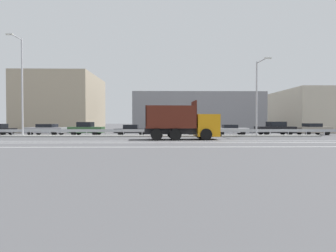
{
  "coord_description": "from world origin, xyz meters",
  "views": [
    {
      "loc": [
        0.34,
        -25.42,
        1.67
      ],
      "look_at": [
        0.78,
        0.66,
        1.21
      ],
      "focal_mm": 28.0,
      "sensor_mm": 36.0,
      "label": 1
    }
  ],
  "objects_px": {
    "median_road_sign": "(214,127)",
    "parked_car_3": "(86,129)",
    "dump_truck": "(190,126)",
    "parked_car_4": "(132,130)",
    "street_lamp_1": "(258,94)",
    "parked_car_7": "(275,128)",
    "street_lamp_0": "(21,83)",
    "parked_car_6": "(231,130)",
    "parked_car_5": "(181,129)",
    "parked_car_8": "(313,129)",
    "parked_car_2": "(46,129)"
  },
  "relations": [
    {
      "from": "median_road_sign",
      "to": "parked_car_8",
      "type": "relative_size",
      "value": 0.52
    },
    {
      "from": "parked_car_4",
      "to": "parked_car_8",
      "type": "bearing_deg",
      "value": 90.65
    },
    {
      "from": "parked_car_3",
      "to": "parked_car_4",
      "type": "height_order",
      "value": "parked_car_3"
    },
    {
      "from": "parked_car_3",
      "to": "parked_car_5",
      "type": "relative_size",
      "value": 0.96
    },
    {
      "from": "parked_car_5",
      "to": "median_road_sign",
      "type": "bearing_deg",
      "value": -139.26
    },
    {
      "from": "median_road_sign",
      "to": "street_lamp_0",
      "type": "bearing_deg",
      "value": -179.51
    },
    {
      "from": "street_lamp_0",
      "to": "parked_car_6",
      "type": "bearing_deg",
      "value": 9.19
    },
    {
      "from": "street_lamp_1",
      "to": "parked_car_4",
      "type": "relative_size",
      "value": 2.02
    },
    {
      "from": "parked_car_5",
      "to": "parked_car_6",
      "type": "distance_m",
      "value": 6.12
    },
    {
      "from": "parked_car_3",
      "to": "parked_car_6",
      "type": "xyz_separation_m",
      "value": [
        17.45,
        0.32,
        -0.12
      ]
    },
    {
      "from": "dump_truck",
      "to": "parked_car_3",
      "type": "relative_size",
      "value": 1.69
    },
    {
      "from": "street_lamp_1",
      "to": "parked_car_3",
      "type": "height_order",
      "value": "street_lamp_1"
    },
    {
      "from": "dump_truck",
      "to": "street_lamp_1",
      "type": "relative_size",
      "value": 0.85
    },
    {
      "from": "parked_car_3",
      "to": "parked_car_6",
      "type": "distance_m",
      "value": 17.46
    },
    {
      "from": "parked_car_2",
      "to": "parked_car_8",
      "type": "xyz_separation_m",
      "value": [
        32.43,
        0.25,
        0.03
      ]
    },
    {
      "from": "parked_car_6",
      "to": "street_lamp_1",
      "type": "bearing_deg",
      "value": 26.72
    },
    {
      "from": "dump_truck",
      "to": "parked_car_4",
      "type": "xyz_separation_m",
      "value": [
        -6.24,
        7.35,
        -0.58
      ]
    },
    {
      "from": "street_lamp_1",
      "to": "parked_car_5",
      "type": "height_order",
      "value": "street_lamp_1"
    },
    {
      "from": "parked_car_6",
      "to": "parked_car_8",
      "type": "bearing_deg",
      "value": 92.19
    },
    {
      "from": "parked_car_2",
      "to": "parked_car_8",
      "type": "distance_m",
      "value": 32.43
    },
    {
      "from": "dump_truck",
      "to": "street_lamp_0",
      "type": "xyz_separation_m",
      "value": [
        -17.49,
        4.07,
        4.5
      ]
    },
    {
      "from": "street_lamp_1",
      "to": "parked_car_2",
      "type": "relative_size",
      "value": 1.69
    },
    {
      "from": "parked_car_6",
      "to": "parked_car_8",
      "type": "xyz_separation_m",
      "value": [
        10.16,
        0.02,
        0.07
      ]
    },
    {
      "from": "dump_truck",
      "to": "street_lamp_0",
      "type": "relative_size",
      "value": 0.66
    },
    {
      "from": "street_lamp_1",
      "to": "parked_car_5",
      "type": "bearing_deg",
      "value": 154.1
    },
    {
      "from": "street_lamp_1",
      "to": "parked_car_4",
      "type": "distance_m",
      "value": 14.84
    },
    {
      "from": "parked_car_7",
      "to": "parked_car_3",
      "type": "bearing_deg",
      "value": 86.5
    },
    {
      "from": "median_road_sign",
      "to": "parked_car_5",
      "type": "bearing_deg",
      "value": 134.46
    },
    {
      "from": "median_road_sign",
      "to": "dump_truck",
      "type": "bearing_deg",
      "value": -125.43
    },
    {
      "from": "street_lamp_0",
      "to": "parked_car_7",
      "type": "xyz_separation_m",
      "value": [
        28.6,
        3.38,
        -4.94
      ]
    },
    {
      "from": "median_road_sign",
      "to": "parked_car_3",
      "type": "height_order",
      "value": "median_road_sign"
    },
    {
      "from": "dump_truck",
      "to": "street_lamp_0",
      "type": "bearing_deg",
      "value": -106.92
    },
    {
      "from": "street_lamp_0",
      "to": "street_lamp_1",
      "type": "distance_m",
      "value": 25.15
    },
    {
      "from": "street_lamp_0",
      "to": "parked_car_6",
      "type": "relative_size",
      "value": 2.55
    },
    {
      "from": "parked_car_4",
      "to": "dump_truck",
      "type": "bearing_deg",
      "value": 39.67
    },
    {
      "from": "parked_car_5",
      "to": "parked_car_6",
      "type": "bearing_deg",
      "value": -92.17
    },
    {
      "from": "parked_car_6",
      "to": "street_lamp_0",
      "type": "bearing_deg",
      "value": -78.73
    },
    {
      "from": "dump_truck",
      "to": "median_road_sign",
      "type": "height_order",
      "value": "dump_truck"
    },
    {
      "from": "parked_car_3",
      "to": "parked_car_7",
      "type": "distance_m",
      "value": 22.78
    },
    {
      "from": "parked_car_7",
      "to": "street_lamp_1",
      "type": "bearing_deg",
      "value": 133.0
    },
    {
      "from": "street_lamp_0",
      "to": "parked_car_4",
      "type": "xyz_separation_m",
      "value": [
        11.25,
        3.27,
        -5.09
      ]
    },
    {
      "from": "parked_car_5",
      "to": "dump_truck",
      "type": "bearing_deg",
      "value": 178.79
    },
    {
      "from": "parked_car_2",
      "to": "street_lamp_1",
      "type": "bearing_deg",
      "value": -94.57
    },
    {
      "from": "parked_car_6",
      "to": "parked_car_7",
      "type": "bearing_deg",
      "value": 87.95
    },
    {
      "from": "dump_truck",
      "to": "parked_car_5",
      "type": "height_order",
      "value": "dump_truck"
    },
    {
      "from": "street_lamp_1",
      "to": "parked_car_5",
      "type": "distance_m",
      "value": 9.67
    },
    {
      "from": "street_lamp_0",
      "to": "parked_car_7",
      "type": "bearing_deg",
      "value": 6.74
    },
    {
      "from": "street_lamp_0",
      "to": "parked_car_7",
      "type": "height_order",
      "value": "street_lamp_0"
    },
    {
      "from": "median_road_sign",
      "to": "parked_car_4",
      "type": "height_order",
      "value": "median_road_sign"
    },
    {
      "from": "median_road_sign",
      "to": "parked_car_7",
      "type": "xyz_separation_m",
      "value": [
        8.08,
        3.2,
        -0.3
      ]
    }
  ]
}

